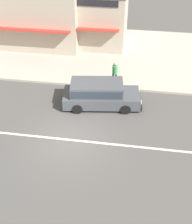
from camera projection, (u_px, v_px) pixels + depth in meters
name	position (u px, v px, depth m)	size (l,w,h in m)	color
ground_plane	(69.00, 140.00, 16.46)	(160.00, 160.00, 0.00)	#4C4947
lane_centre_stripe	(69.00, 140.00, 16.46)	(50.40, 0.14, 0.01)	silver
kerb_strip	(98.00, 53.00, 24.56)	(68.00, 10.00, 0.15)	#ADA393
minivan_dark_grey_0	(99.00, 93.00, 18.52)	(4.83, 2.39, 1.56)	#47494F
pedestrian_near_clock	(115.00, 72.00, 20.13)	(0.34, 0.34, 1.58)	#4C4238
shopfront_corner_warung	(41.00, 10.00, 24.77)	(6.72, 5.92, 5.16)	#B2A893
shopfront_mid_block	(87.00, 15.00, 24.86)	(6.44, 5.07, 4.40)	#B2A893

